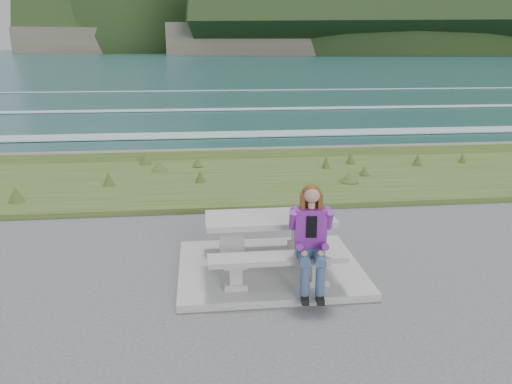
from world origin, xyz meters
TOP-DOWN VIEW (x-y plane):
  - concrete_slab at (0.00, 0.00)m, footprint 2.60×2.10m
  - picnic_table at (0.00, 0.00)m, footprint 1.80×0.75m
  - bench_landward at (0.00, -0.70)m, footprint 1.80×0.35m
  - bench_seaward at (0.00, 0.70)m, footprint 1.80×0.35m
  - grass_verge at (0.00, 5.00)m, footprint 160.00×4.50m
  - shore_drop at (0.00, 7.90)m, footprint 160.00×0.80m
  - ocean at (0.00, 25.09)m, footprint 1600.00×1600.00m
  - headland_range at (190.32, 398.30)m, footprint 729.83×363.95m
  - seated_woman at (0.41, -0.83)m, footprint 0.45×0.72m

SIDE VIEW (x-z plane):
  - ocean at x=0.00m, z-range -1.79..-1.70m
  - grass_verge at x=0.00m, z-range -0.11..0.11m
  - shore_drop at x=0.00m, z-range -1.10..1.10m
  - concrete_slab at x=0.00m, z-range 0.00..0.10m
  - bench_landward at x=0.00m, z-range 0.22..0.67m
  - bench_seaward at x=0.00m, z-range 0.22..0.67m
  - seated_woman at x=0.41m, z-range -0.08..1.31m
  - picnic_table at x=0.00m, z-range 0.31..1.06m
  - headland_range at x=190.32m, z-range -90.95..110.81m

